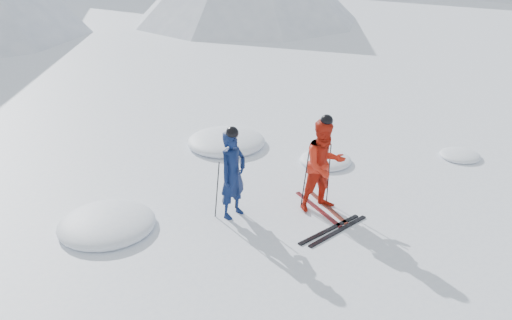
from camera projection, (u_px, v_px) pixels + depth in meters
ground at (335, 190)px, 12.47m from camera, size 160.00×160.00×0.00m
skier_blue at (233, 175)px, 11.06m from camera, size 0.77×0.60×1.88m
skier_red at (324, 165)px, 11.32m from camera, size 1.12×0.95×2.02m
pole_blue_left at (217, 190)px, 11.13m from camera, size 0.12×0.09×1.25m
pole_blue_right at (236, 181)px, 11.50m from camera, size 0.12×0.07×1.25m
pole_red_left at (305, 179)px, 11.47m from camera, size 0.13×0.10×1.34m
pole_red_right at (329, 174)px, 11.73m from camera, size 0.13×0.09×1.34m
ski_worn_left at (318, 209)px, 11.65m from camera, size 0.39×1.69×0.03m
ski_worn_right at (326, 205)px, 11.78m from camera, size 0.50×1.67×0.03m
ski_loose_a at (329, 229)px, 10.87m from camera, size 1.70×0.20×0.03m
ski_loose_b at (338, 231)px, 10.81m from camera, size 1.70×0.25×0.03m
snow_lumps at (216, 172)px, 13.38m from camera, size 10.35×5.99×0.47m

